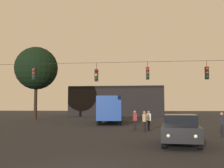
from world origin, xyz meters
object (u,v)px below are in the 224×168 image
Objects in this scene: car_near_right at (181,129)px; pedestrian_crossing_left at (149,119)px; pedestrian_crossing_center at (222,123)px; car_far_left at (110,113)px; pedestrian_crossing_right at (144,120)px; pedestrian_near_bus at (135,119)px; city_bus at (111,107)px; tree_left_silhouette at (36,68)px.

car_near_right is 8.25m from pedestrian_crossing_left.
car_far_left is at bearing 111.89° from pedestrian_crossing_center.
pedestrian_crossing_center is (3.00, 3.59, 0.08)m from car_near_right.
pedestrian_crossing_center is at bearing -45.22° from pedestrian_crossing_left.
pedestrian_near_bus is at bearing 122.88° from pedestrian_crossing_right.
car_near_right is 2.83× the size of pedestrian_crossing_right.
car_near_right is 1.02× the size of car_far_left.
city_bus is at bearing 107.80° from car_near_right.
car_near_right is 30.19m from tree_left_silhouette.
pedestrian_crossing_center is 29.45m from tree_left_silhouette.
car_near_right is 30.50m from car_far_left.
city_bus is at bearing 113.47° from pedestrian_crossing_left.
pedestrian_crossing_left is at bearing -66.53° from city_bus.
car_far_left is 2.75× the size of pedestrian_near_bus.
city_bus is 2.50× the size of car_near_right.
city_bus is 11.81m from car_far_left.
car_near_right is 4.68m from pedestrian_crossing_center.
car_far_left is (-7.45, 29.58, 0.00)m from car_near_right.
tree_left_silhouette is at bearing 132.75° from pedestrian_crossing_right.
tree_left_silhouette is (-14.89, 15.75, 6.57)m from pedestrian_near_bus.
tree_left_silhouette is (-17.50, 23.69, 6.67)m from car_near_right.
pedestrian_crossing_center reaches higher than car_far_left.
pedestrian_near_bus is at bearing 108.18° from car_near_right.
pedestrian_crossing_right is at bearing 146.86° from pedestrian_crossing_center.
pedestrian_crossing_left is 23.28m from tree_left_silhouette.
pedestrian_near_bus is (-0.77, 1.20, 0.01)m from pedestrian_crossing_right.
pedestrian_crossing_center is at bearing -33.14° from pedestrian_crossing_right.
tree_left_silhouette is at bearing 135.78° from pedestrian_crossing_left.
pedestrian_crossing_center is 0.15× the size of tree_left_silhouette.
car_near_right is at bearing -79.58° from pedestrian_crossing_left.
pedestrian_crossing_left is at bearing -44.22° from tree_left_silhouette.
pedestrian_crossing_left is 1.41m from pedestrian_crossing_right.
car_near_right is at bearing -72.20° from city_bus.
city_bus is 18.88m from car_near_right.
pedestrian_crossing_right is at bearing -104.10° from pedestrian_crossing_left.
tree_left_silhouette is at bearing 135.56° from pedestrian_crossing_center.
city_bus is 11.91m from pedestrian_crossing_right.
car_near_right is at bearing -74.78° from pedestrian_crossing_right.
pedestrian_crossing_left is 0.99× the size of pedestrian_near_bus.
city_bus is at bearing 107.50° from pedestrian_near_bus.
car_near_right is 2.81× the size of pedestrian_near_bus.
pedestrian_near_bus is 22.65m from tree_left_silhouette.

